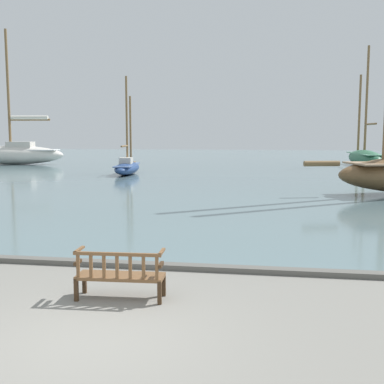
% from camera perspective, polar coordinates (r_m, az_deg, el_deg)
% --- Properties ---
extents(ground_plane, '(160.00, 160.00, 0.00)m').
position_cam_1_polar(ground_plane, '(7.58, -12.26, -16.69)').
color(ground_plane, gray).
extents(harbor_water, '(100.00, 80.00, 0.08)m').
position_cam_1_polar(harbor_water, '(50.61, 6.09, 3.48)').
color(harbor_water, slate).
rests_on(harbor_water, ground).
extents(quay_edge_kerb, '(40.00, 0.30, 0.12)m').
position_cam_1_polar(quay_edge_kerb, '(11.03, -4.93, -8.67)').
color(quay_edge_kerb, '#5B5954').
rests_on(quay_edge_kerb, ground).
extents(park_bench, '(1.62, 0.60, 0.92)m').
position_cam_1_polar(park_bench, '(9.00, -8.54, -9.61)').
color(park_bench, '#3D2A19').
rests_on(park_bench, ground).
extents(sailboat_outer_starboard, '(2.20, 6.56, 7.08)m').
position_cam_1_polar(sailboat_outer_starboard, '(35.59, -7.69, 3.04)').
color(sailboat_outer_starboard, navy).
rests_on(sailboat_outer_starboard, harbor_water).
extents(sailboat_distant_harbor, '(10.10, 3.45, 12.82)m').
position_cam_1_polar(sailboat_distant_harbor, '(50.05, -20.38, 4.41)').
color(sailboat_distant_harbor, silver).
rests_on(sailboat_distant_harbor, harbor_water).
extents(sailboat_mid_port, '(2.72, 8.64, 10.78)m').
position_cam_1_polar(sailboat_mid_port, '(46.72, 19.80, 3.98)').
color(sailboat_mid_port, '#2D6647').
rests_on(sailboat_mid_port, harbor_water).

